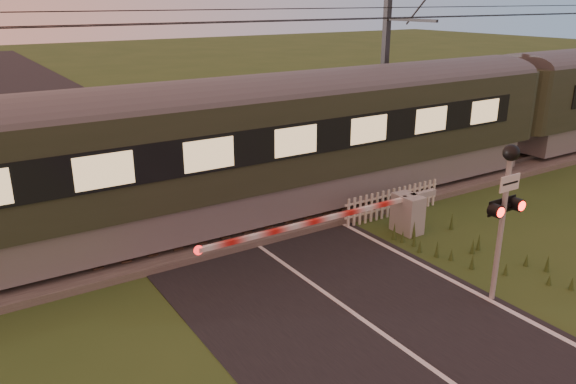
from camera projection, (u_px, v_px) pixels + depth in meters
ground at (386, 337)px, 10.62m from camera, size 160.00×160.00×0.00m
road at (395, 342)px, 10.44m from camera, size 6.00×140.00×0.03m
track_bed at (229, 224)px, 15.77m from camera, size 140.00×3.40×0.39m
overhead_wires at (222, 13)px, 13.91m from camera, size 120.00×0.62×0.62m
train at (507, 107)px, 21.05m from camera, size 40.80×2.81×3.80m
boom_gate at (397, 214)px, 15.01m from camera, size 7.20×0.82×1.09m
crossing_signal at (506, 196)px, 11.20m from camera, size 0.86×0.35×3.39m
picket_fence at (393, 202)px, 16.38m from camera, size 3.54×0.07×0.85m
catenary_mast at (386, 73)px, 20.27m from camera, size 0.21×2.46×6.71m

